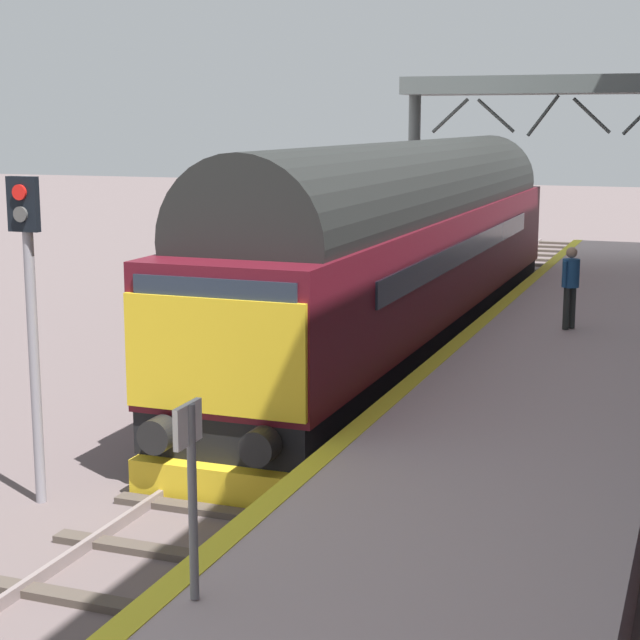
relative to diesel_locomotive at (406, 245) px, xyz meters
The scene contains 8 objects.
ground_plane 6.70m from the diesel_locomotive, 90.01° to the right, with size 140.00×140.00×0.00m, color #625454.
track_main 6.68m from the diesel_locomotive, 90.01° to the right, with size 2.50×60.00×0.15m.
station_platform 7.46m from the diesel_locomotive, 59.97° to the right, with size 4.00×44.00×1.01m.
diesel_locomotive is the anchor object (origin of this frame).
signal_post_mid 10.46m from the diesel_locomotive, 102.27° to the right, with size 0.44×0.22×4.40m.
platform_number_sign 14.16m from the diesel_locomotive, 81.61° to the right, with size 0.10×0.44×1.75m.
waiting_passenger 3.61m from the diesel_locomotive, ahead, with size 0.46×0.46×1.64m.
overhead_footbridge 9.96m from the diesel_locomotive, 77.48° to the left, with size 9.30×2.00×6.33m.
Camera 1 is at (6.10, -15.45, 5.11)m, focal length 59.33 mm.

